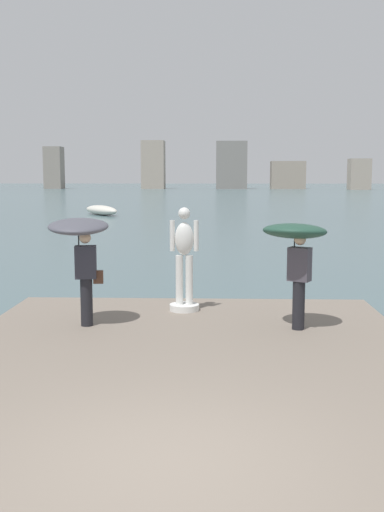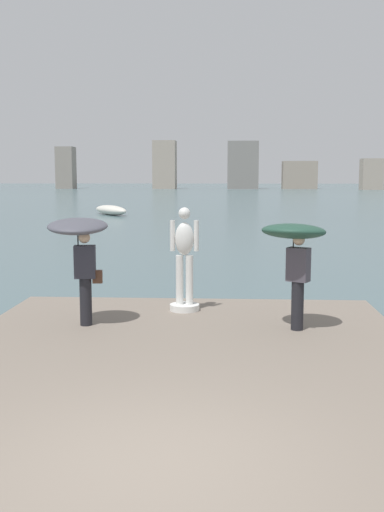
% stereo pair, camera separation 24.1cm
% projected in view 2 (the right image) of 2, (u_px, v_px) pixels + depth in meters
% --- Properties ---
extents(ground_plane, '(400.00, 400.00, 0.00)m').
position_uv_depth(ground_plane, '(217.00, 218.00, 45.56)').
color(ground_plane, '#4C666B').
extents(pier, '(7.54, 10.90, 0.40)m').
position_uv_depth(pier, '(175.00, 392.00, 8.37)').
color(pier, slate).
rests_on(pier, ground).
extents(statue_white_figure, '(0.60, 0.60, 2.11)m').
position_uv_depth(statue_white_figure, '(184.00, 264.00, 12.41)').
color(statue_white_figure, white).
rests_on(statue_white_figure, pier).
extents(onlooker_left, '(1.22, 1.24, 2.01)m').
position_uv_depth(onlooker_left, '(80.00, 240.00, 11.12)').
color(onlooker_left, black).
rests_on(onlooker_left, pier).
extents(onlooker_right, '(1.55, 1.56, 1.93)m').
position_uv_depth(onlooker_right, '(295.00, 242.00, 10.83)').
color(onlooker_right, black).
rests_on(onlooker_right, pier).
extents(boat_far, '(3.97, 4.85, 0.77)m').
position_uv_depth(boat_far, '(111.00, 210.00, 49.18)').
color(boat_far, silver).
rests_on(boat_far, ground).
extents(distant_skyline, '(75.58, 12.38, 11.33)m').
position_uv_depth(distant_skyline, '(222.00, 168.00, 144.75)').
color(distant_skyline, gray).
rests_on(distant_skyline, ground).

